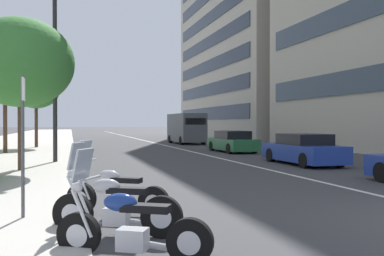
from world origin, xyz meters
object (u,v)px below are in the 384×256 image
Objects in this scene: street_tree_by_lamp_post at (21,63)px; street_tree_near_plaza_corner at (5,75)px; car_approaching_light at (232,142)px; street_tree_far_plaza at (36,89)px; motorcycle_nearest_camera at (114,208)px; car_mid_block_traffic at (303,150)px; street_lamp_with_banners at (62,46)px; parking_sign_by_curb at (23,132)px; motorcycle_under_tarp at (129,228)px; delivery_van_ahead at (186,128)px; motorcycle_far_end_row at (115,194)px.

street_tree_near_plaza_corner is at bearing 10.87° from street_tree_by_lamp_post.
car_approaching_light is at bearing -93.08° from street_tree_near_plaza_corner.
street_tree_near_plaza_corner reaches higher than street_tree_far_plaza.
motorcycle_nearest_camera is 0.43× the size of car_mid_block_traffic.
street_lamp_with_banners reaches higher than street_tree_far_plaza.
parking_sign_by_curb is 0.46× the size of street_tree_by_lamp_post.
street_lamp_with_banners reaches higher than street_tree_by_lamp_post.
motorcycle_under_tarp is 0.36× the size of street_tree_far_plaza.
motorcycle_under_tarp is 14.19m from car_mid_block_traffic.
delivery_van_ahead is at bearing -31.17° from street_lamp_with_banners.
street_tree_by_lamp_post is (9.22, 2.35, 3.49)m from motorcycle_nearest_camera.
car_mid_block_traffic is 8.23m from car_approaching_light.
delivery_van_ahead is at bearing -81.61° from motorcycle_nearest_camera.
street_tree_far_plaza is at bearing 61.14° from car_approaching_light.
street_tree_near_plaza_corner reaches higher than car_mid_block_traffic.
motorcycle_nearest_camera is 0.38× the size of delivery_van_ahead.
street_tree_far_plaza is at bearing -57.19° from motorcycle_nearest_camera.
street_tree_by_lamp_post is (-2.98, 1.35, -1.16)m from street_lamp_with_banners.
motorcycle_under_tarp is at bearing -167.06° from street_tree_by_lamp_post.
motorcycle_under_tarp is at bearing 161.42° from delivery_van_ahead.
delivery_van_ahead is 0.98× the size of street_tree_far_plaza.
motorcycle_far_end_row is 0.42× the size of car_approaching_light.
car_approaching_light is 0.84× the size of street_tree_far_plaza.
motorcycle_nearest_camera reaches higher than motorcycle_far_end_row.
street_tree_far_plaza is (11.87, 1.92, -0.95)m from street_lamp_with_banners.
car_mid_block_traffic is (8.13, -8.99, 0.20)m from motorcycle_far_end_row.
parking_sign_by_curb reaches higher than car_approaching_light.
street_tree_far_plaza reaches higher than motorcycle_under_tarp.
street_lamp_with_banners is 12.06m from street_tree_far_plaza.
motorcycle_under_tarp is at bearing 140.73° from car_mid_block_traffic.
parking_sign_by_curb is at bearing 146.45° from car_approaching_light.
parking_sign_by_curb is (-8.50, 10.61, 1.02)m from car_mid_block_traffic.
motorcycle_far_end_row is 18.05m from street_tree_near_plaza_corner.
street_tree_near_plaza_corner is (19.84, 4.21, 4.02)m from motorcycle_under_tarp.
street_lamp_with_banners is at bearing -24.34° from street_tree_by_lamp_post.
car_mid_block_traffic is at bearing 178.17° from delivery_van_ahead.
street_tree_by_lamp_post reaches higher than motorcycle_under_tarp.
street_tree_by_lamp_post is at bearing -47.82° from motorcycle_under_tarp.
motorcycle_nearest_camera is 1.05× the size of motorcycle_far_end_row.
motorcycle_under_tarp is 14.32m from street_lamp_with_banners.
street_lamp_with_banners is at bearing -59.42° from motorcycle_nearest_camera.
motorcycle_under_tarp is at bearing -168.03° from street_tree_near_plaza_corner.
motorcycle_under_tarp is at bearing -147.40° from parking_sign_by_curb.
motorcycle_under_tarp is 25.81m from street_tree_far_plaza.
car_approaching_light is 1.81× the size of parking_sign_by_curb.
street_lamp_with_banners is at bearing -153.67° from street_tree_near_plaza_corner.
delivery_van_ahead is 22.94m from street_tree_by_lamp_post.
motorcycle_nearest_camera reaches higher than car_mid_block_traffic.
car_mid_block_traffic is at bearing -100.55° from motorcycle_under_tarp.
motorcycle_far_end_row is 0.35× the size of street_tree_far_plaza.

